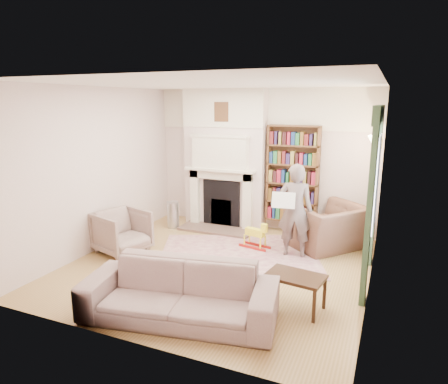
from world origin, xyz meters
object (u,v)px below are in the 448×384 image
at_px(man_reading, 295,211).
at_px(coffee_table, 295,292).
at_px(armchair_reading, 327,227).
at_px(armchair_left, 122,232).
at_px(paraffin_heater, 173,215).
at_px(sofa, 179,292).
at_px(bookcase, 293,174).
at_px(rocking_horse, 255,235).

height_order(man_reading, coffee_table, man_reading).
xyz_separation_m(armchair_reading, coffee_table, (-0.02, -2.34, -0.16)).
bearing_deg(coffee_table, armchair_left, 175.14).
relative_size(man_reading, paraffin_heater, 2.86).
height_order(armchair_left, sofa, armchair_left).
bearing_deg(armchair_left, man_reading, -53.31).
distance_m(bookcase, paraffin_heater, 2.56).
bearing_deg(man_reading, rocking_horse, -14.95).
xyz_separation_m(bookcase, paraffin_heater, (-2.30, -0.68, -0.90)).
bearing_deg(armchair_left, sofa, -110.61).
xyz_separation_m(coffee_table, rocking_horse, (-1.14, 1.83, 0.01)).
distance_m(bookcase, sofa, 3.85).
relative_size(armchair_reading, armchair_left, 1.49).
bearing_deg(man_reading, armchair_left, 11.24).
distance_m(bookcase, man_reading, 1.33).
relative_size(coffee_table, rocking_horse, 1.28).
distance_m(bookcase, armchair_left, 3.37).
height_order(sofa, rocking_horse, sofa).
bearing_deg(man_reading, coffee_table, 95.26).
distance_m(man_reading, paraffin_heater, 2.75).
bearing_deg(sofa, bookcase, 73.10).
bearing_deg(rocking_horse, sofa, -79.37).
height_order(man_reading, rocking_horse, man_reading).
distance_m(sofa, paraffin_heater, 3.58).
distance_m(sofa, man_reading, 2.67).
bearing_deg(coffee_table, sofa, -139.23).
distance_m(sofa, rocking_horse, 2.59).
distance_m(paraffin_heater, rocking_horse, 1.99).
xyz_separation_m(armchair_left, sofa, (1.98, -1.52, -0.03)).
relative_size(bookcase, armchair_left, 2.31).
bearing_deg(rocking_horse, bookcase, 84.18).
xyz_separation_m(armchair_reading, paraffin_heater, (-3.10, -0.05, -0.11)).
height_order(bookcase, rocking_horse, bookcase).
bearing_deg(armchair_reading, paraffin_heater, -49.08).
height_order(bookcase, man_reading, bookcase).
distance_m(armchair_reading, armchair_left, 3.58).
distance_m(armchair_left, coffee_table, 3.28).
relative_size(armchair_left, man_reading, 0.51).
bearing_deg(coffee_table, bookcase, 113.15).
xyz_separation_m(bookcase, armchair_reading, (0.80, -0.62, -0.79)).
height_order(bookcase, coffee_table, bookcase).
relative_size(sofa, man_reading, 1.46).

